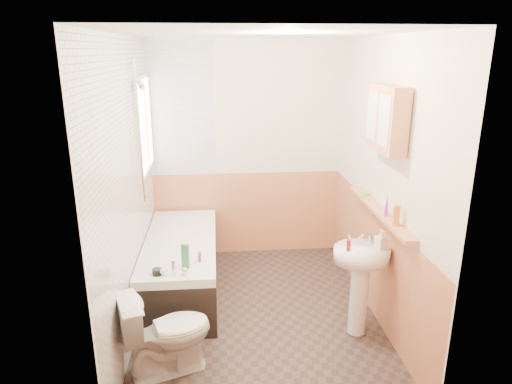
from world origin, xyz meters
TOP-DOWN VIEW (x-y plane):
  - floor at (0.00, 0.00)m, footprint 2.80×2.80m
  - ceiling at (0.00, 0.00)m, footprint 2.80×2.80m
  - wall_back at (0.00, 1.41)m, footprint 2.20×0.02m
  - wall_front at (0.00, -1.41)m, footprint 2.20×0.02m
  - wall_left at (-1.11, 0.00)m, footprint 0.02×2.80m
  - wall_right at (1.11, 0.00)m, footprint 0.02×2.80m
  - wainscot_right at (1.09, 0.00)m, footprint 0.01×2.80m
  - wainscot_front at (0.00, -1.39)m, footprint 2.20×0.01m
  - wainscot_back at (0.00, 1.39)m, footprint 2.20×0.01m
  - tile_cladding_left at (-1.09, 0.00)m, footprint 0.01×2.80m
  - tile_return_back at (-0.73, 1.39)m, footprint 0.75×0.01m
  - window at (-1.06, 0.95)m, footprint 0.03×0.79m
  - bathtub at (-0.73, 0.49)m, footprint 0.70×1.72m
  - shower_riser at (-1.04, 0.45)m, footprint 0.11×0.09m
  - toilet at (-0.76, -0.75)m, footprint 0.77×0.58m
  - sink at (0.84, -0.38)m, footprint 0.47×0.38m
  - pine_shelf at (1.04, -0.16)m, footprint 0.10×1.40m
  - medicine_cabinet at (1.01, -0.23)m, footprint 0.15×0.58m
  - foam_can at (1.04, -0.54)m, footprint 0.06×0.06m
  - green_bottle at (1.04, -0.33)m, footprint 0.05×0.05m
  - black_jar at (1.04, 0.24)m, footprint 0.08×0.08m
  - soap_bottle at (0.98, -0.42)m, footprint 0.14×0.18m
  - clear_bottle at (0.71, -0.43)m, footprint 0.04×0.04m
  - blue_gel at (-0.64, -0.14)m, footprint 0.07×0.06m
  - cream_jar at (-0.87, -0.25)m, footprint 0.09×0.09m
  - orange_bottle at (-0.52, -0.03)m, footprint 0.04×0.04m

SIDE VIEW (x-z plane):
  - floor at x=0.00m, z-range 0.00..0.00m
  - bathtub at x=-0.73m, z-range -0.06..0.65m
  - toilet at x=-0.76m, z-range 0.00..0.67m
  - wainscot_right at x=1.09m, z-range 0.00..1.00m
  - wainscot_front at x=0.00m, z-range 0.00..1.00m
  - wainscot_back at x=0.00m, z-range 0.00..1.00m
  - sink at x=0.84m, z-range 0.12..1.04m
  - cream_jar at x=-0.87m, z-range 0.57..0.62m
  - orange_bottle at x=-0.52m, z-range 0.57..0.66m
  - blue_gel at x=-0.64m, z-range 0.57..0.79m
  - soap_bottle at x=0.98m, z-range 0.81..0.89m
  - clear_bottle at x=0.71m, z-range 0.81..0.90m
  - pine_shelf at x=1.04m, z-range 1.03..1.06m
  - black_jar at x=1.04m, z-range 1.06..1.10m
  - foam_can at x=1.04m, z-range 1.06..1.23m
  - green_bottle at x=1.04m, z-range 1.06..1.26m
  - wall_back at x=0.00m, z-range 0.00..2.50m
  - wall_front at x=0.00m, z-range 0.00..2.50m
  - wall_left at x=-1.11m, z-range 0.00..2.50m
  - wall_right at x=1.11m, z-range 0.00..2.50m
  - tile_cladding_left at x=-1.09m, z-range 0.00..2.50m
  - window at x=-1.06m, z-range 1.15..2.15m
  - shower_riser at x=-1.04m, z-range 1.09..2.40m
  - tile_return_back at x=-0.73m, z-range 1.00..2.50m
  - medicine_cabinet at x=1.01m, z-range 1.59..2.12m
  - ceiling at x=0.00m, z-range 2.50..2.50m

